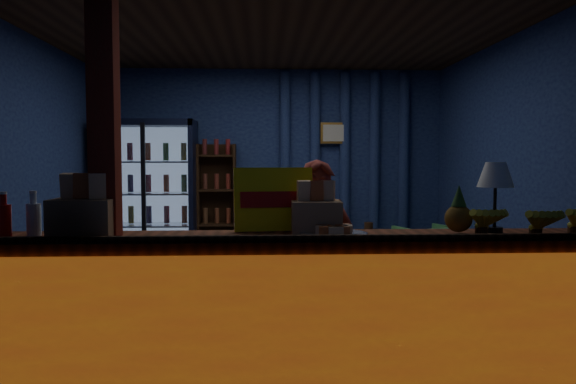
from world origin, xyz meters
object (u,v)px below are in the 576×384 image
at_px(shopkeeper, 318,256).
at_px(pastry_tray, 334,233).
at_px(green_chair, 429,251).
at_px(table_lamp, 495,178).

bearing_deg(shopkeeper, pastry_tray, -74.16).
height_order(green_chair, table_lamp, table_lamp).
bearing_deg(pastry_tray, shopkeeper, 92.52).
bearing_deg(table_lamp, shopkeeper, 152.63).
bearing_deg(pastry_tray, table_lamp, 7.00).
distance_m(shopkeeper, green_chair, 3.01).
xyz_separation_m(shopkeeper, table_lamp, (1.08, -0.56, 0.60)).
bearing_deg(pastry_tray, green_chair, 64.05).
height_order(shopkeeper, pastry_tray, shopkeeper).
height_order(shopkeeper, table_lamp, shopkeeper).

